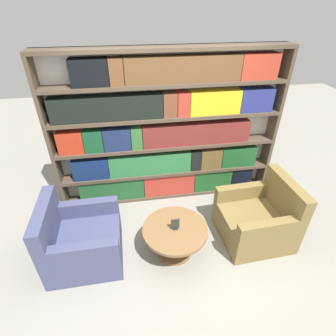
% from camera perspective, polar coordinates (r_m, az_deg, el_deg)
% --- Properties ---
extents(ground_plane, '(14.00, 14.00, 0.00)m').
position_cam_1_polar(ground_plane, '(3.60, 3.43, -18.39)').
color(ground_plane, gray).
extents(bookshelf, '(3.35, 0.30, 2.31)m').
position_cam_1_polar(bookshelf, '(3.92, -0.19, 7.63)').
color(bookshelf, silver).
rests_on(bookshelf, ground_plane).
extents(armchair_left, '(0.89, 0.86, 0.88)m').
position_cam_1_polar(armchair_left, '(3.52, -18.49, -14.86)').
color(armchair_left, '#42476B').
rests_on(armchair_left, ground_plane).
extents(armchair_right, '(0.92, 0.88, 0.88)m').
position_cam_1_polar(armchair_right, '(3.81, 18.98, -10.55)').
color(armchair_right, olive).
rests_on(armchair_right, ground_plane).
extents(coffee_table, '(0.81, 0.81, 0.43)m').
position_cam_1_polar(coffee_table, '(3.40, 1.51, -14.43)').
color(coffee_table, brown).
rests_on(coffee_table, ground_plane).
extents(table_sign, '(0.10, 0.06, 0.15)m').
position_cam_1_polar(table_sign, '(3.26, 1.56, -12.22)').
color(table_sign, black).
rests_on(table_sign, coffee_table).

